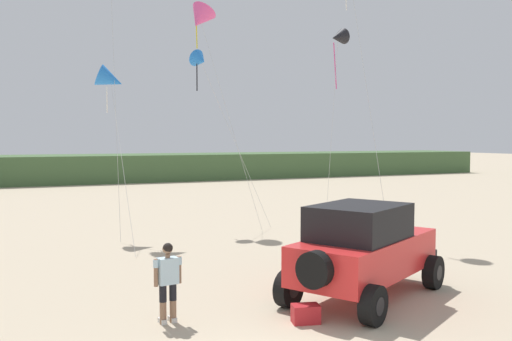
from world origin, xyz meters
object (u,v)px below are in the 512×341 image
at_px(cooler_box, 306,314).
at_px(kite_white_parafoil, 200,18).
at_px(person_watching, 168,278).
at_px(kite_red_delta, 338,38).
at_px(jeep, 364,248).
at_px(kite_blue_swept, 110,80).
at_px(kite_orange_streamer, 200,60).

height_order(cooler_box, kite_white_parafoil, kite_white_parafoil).
distance_m(person_watching, kite_red_delta, 16.99).
bearing_deg(jeep, kite_blue_swept, 108.73).
bearing_deg(cooler_box, kite_blue_swept, 111.92).
xyz_separation_m(kite_red_delta, kite_white_parafoil, (-5.98, 1.82, 0.71)).
xyz_separation_m(jeep, kite_red_delta, (6.06, 10.92, 7.18)).
height_order(jeep, cooler_box, jeep).
height_order(person_watching, kite_orange_streamer, kite_orange_streamer).
xyz_separation_m(person_watching, kite_orange_streamer, (4.53, 11.71, 6.18)).
height_order(jeep, kite_orange_streamer, kite_orange_streamer).
bearing_deg(kite_orange_streamer, person_watching, -111.13).
xyz_separation_m(jeep, kite_white_parafoil, (0.08, 12.74, 7.89)).
relative_size(person_watching, kite_red_delta, 0.19).
relative_size(cooler_box, kite_orange_streamer, 0.07).
xyz_separation_m(jeep, cooler_box, (-2.14, -1.03, -1.01)).
bearing_deg(cooler_box, kite_white_parafoil, 94.57).
relative_size(jeep, kite_orange_streamer, 0.65).
bearing_deg(kite_orange_streamer, jeep, -88.96).
xyz_separation_m(kite_red_delta, kite_orange_streamer, (-6.27, 0.90, -1.26)).
distance_m(person_watching, cooler_box, 2.93).
bearing_deg(cooler_box, kite_orange_streamer, 95.18).
height_order(kite_white_parafoil, kite_orange_streamer, kite_white_parafoil).
bearing_deg(person_watching, kite_blue_swept, 86.28).
bearing_deg(kite_white_parafoil, kite_blue_swept, -166.19).
distance_m(kite_red_delta, kite_orange_streamer, 6.46).
xyz_separation_m(kite_blue_swept, kite_orange_streamer, (3.77, 0.07, 0.98)).
xyz_separation_m(kite_white_parafoil, kite_blue_swept, (-4.06, -1.00, -2.95)).
height_order(kite_blue_swept, kite_orange_streamer, kite_orange_streamer).
height_order(jeep, kite_white_parafoil, kite_white_parafoil).
bearing_deg(cooler_box, kite_red_delta, 69.26).
relative_size(person_watching, kite_blue_swept, 0.24).
bearing_deg(kite_red_delta, cooler_box, -124.46).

